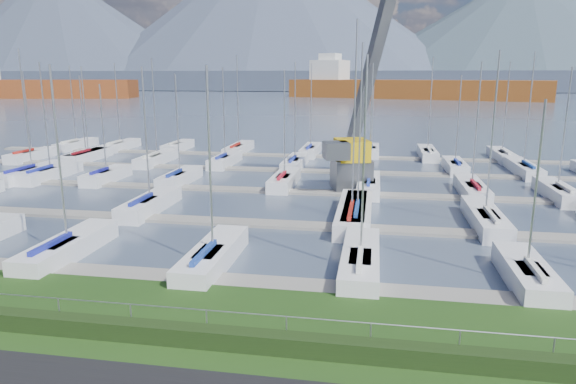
# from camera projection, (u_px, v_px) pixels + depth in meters

# --- Properties ---
(water) EXTENTS (800.00, 540.00, 0.20)m
(water) POSITION_uv_depth(u_px,v_px,m) (368.00, 94.00, 268.86)
(water) COLOR #485469
(hedge) EXTENTS (80.00, 0.70, 0.70)m
(hedge) POSITION_uv_depth(u_px,v_px,m) (230.00, 339.00, 18.52)
(hedge) COLOR #1D3011
(hedge) RESTS_ON grass
(fence) EXTENTS (80.00, 0.04, 0.04)m
(fence) POSITION_uv_depth(u_px,v_px,m) (232.00, 312.00, 18.72)
(fence) COLOR gray
(fence) RESTS_ON grass
(foothill) EXTENTS (900.00, 80.00, 12.00)m
(foothill) POSITION_uv_depth(u_px,v_px,m) (370.00, 80.00, 334.68)
(foothill) COLOR #3A4355
(foothill) RESTS_ON water
(mountains) EXTENTS (1190.00, 360.00, 115.00)m
(mountains) POSITION_uv_depth(u_px,v_px,m) (383.00, 26.00, 396.07)
(mountains) COLOR #49576C
(mountains) RESTS_ON water
(docks) EXTENTS (90.00, 41.60, 0.25)m
(docks) POSITION_uv_depth(u_px,v_px,m) (316.00, 193.00, 44.01)
(docks) COLOR gray
(docks) RESTS_ON water
(crane) EXTENTS (7.16, 13.09, 22.35)m
(crane) POSITION_uv_depth(u_px,v_px,m) (358.00, 125.00, 45.15)
(crane) COLOR #55575C
(crane) RESTS_ON water
(cargo_ship_west) EXTENTS (81.22, 33.77, 21.50)m
(cargo_ship_west) POSITION_uv_depth(u_px,v_px,m) (32.00, 89.00, 224.18)
(cargo_ship_west) COLOR brown
(cargo_ship_west) RESTS_ON water
(cargo_ship_mid) EXTENTS (109.13, 49.99, 21.50)m
(cargo_ship_mid) POSITION_uv_depth(u_px,v_px,m) (402.00, 90.00, 219.39)
(cargo_ship_mid) COLOR brown
(cargo_ship_mid) RESTS_ON water
(sailboat_fleet) EXTENTS (74.19, 48.63, 13.71)m
(sailboat_fleet) POSITION_uv_depth(u_px,v_px,m) (292.00, 125.00, 45.21)
(sailboat_fleet) COLOR maroon
(sailboat_fleet) RESTS_ON water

